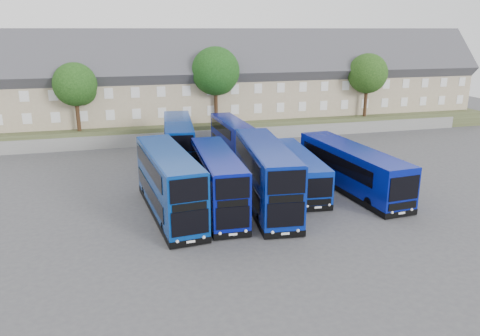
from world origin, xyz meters
The scene contains 15 objects.
ground centered at (0.00, 0.00, 0.00)m, with size 120.00×120.00×0.00m, color #444449.
retaining_wall centered at (0.00, 24.00, 0.75)m, with size 70.00×0.40×1.50m, color slate.
earth_bank centered at (0.00, 34.00, 1.00)m, with size 80.00×20.00×2.00m, color #424828.
terrace_row centered at (6.00, 30.00, 6.60)m, with size 66.00×10.40×11.20m.
dd_front_left centered at (-6.52, 2.30, 2.31)m, with size 3.84×12.02×4.70m.
dd_front_mid centered at (-2.92, 2.29, 2.15)m, with size 2.97×11.12×4.38m.
dd_front_right centered at (0.75, 2.06, 2.38)m, with size 3.98×12.37×4.83m.
dd_rear_left centered at (-4.13, 14.60, 2.25)m, with size 3.82×11.71×4.57m.
dd_rear_right centered at (1.78, 16.51, 1.94)m, with size 2.60×10.01×3.95m.
coach_east_a centered at (4.70, 5.41, 1.52)m, with size 3.50×11.53×3.10m.
coach_east_b centered at (8.93, 3.85, 1.80)m, with size 3.94×13.60×3.67m.
tree_west centered at (-13.85, 25.10, 7.05)m, with size 4.80×4.80×7.65m.
tree_mid centered at (2.15, 25.60, 8.07)m, with size 5.76×5.76×9.18m.
tree_east centered at (22.15, 25.10, 7.39)m, with size 5.12×5.12×8.16m.
tree_far centered at (28.15, 32.10, 7.73)m, with size 5.44×5.44×8.67m.
Camera 1 is at (-9.88, -30.02, 13.12)m, focal length 35.00 mm.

